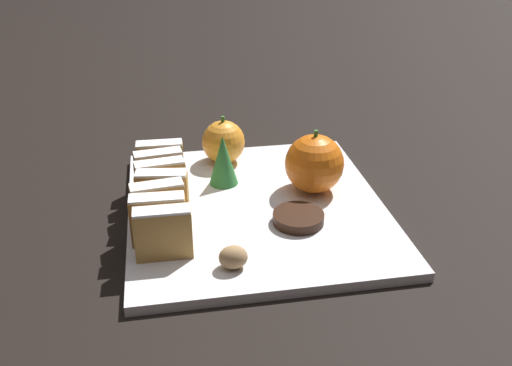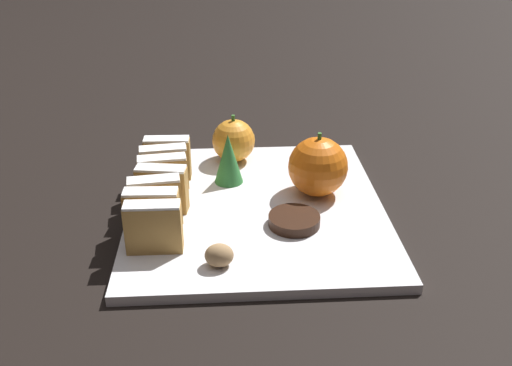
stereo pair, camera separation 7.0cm
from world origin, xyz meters
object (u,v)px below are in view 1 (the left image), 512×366
object	(u,v)px
orange_far	(314,164)
chocolate_cookie	(298,218)
walnut	(233,257)
orange_near	(223,142)

from	to	relation	value
orange_far	chocolate_cookie	size ratio (longest dim) A/B	1.38
orange_far	walnut	world-z (taller)	orange_far
orange_near	walnut	xyz separation A→B (m)	(-0.02, -0.26, -0.02)
walnut	chocolate_cookie	size ratio (longest dim) A/B	0.50
orange_far	chocolate_cookie	xyz separation A→B (m)	(-0.04, -0.08, -0.03)
walnut	orange_far	bearing A→B (deg)	50.01
orange_near	walnut	bearing A→B (deg)	-94.88
orange_near	orange_far	size ratio (longest dim) A/B	0.82
orange_near	walnut	distance (m)	0.26
orange_far	walnut	bearing A→B (deg)	-129.99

